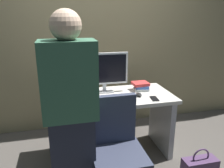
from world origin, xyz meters
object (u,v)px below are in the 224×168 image
object	(u,v)px
person_at_desk	(71,118)
cell_phone	(154,99)
monitor	(104,70)
mouse	(139,95)
keyboard	(110,98)
book_stack	(141,86)
office_chair	(117,156)
cup_by_monitor	(65,92)
cup_near_keyboard	(78,100)
desk	(111,115)

from	to	relation	value
person_at_desk	cell_phone	distance (m)	1.02
monitor	mouse	bearing A→B (deg)	-33.87
mouse	keyboard	bearing A→B (deg)	-179.18
book_stack	office_chair	bearing A→B (deg)	-122.71
office_chair	book_stack	xyz separation A→B (m)	(0.50, 0.77, 0.36)
office_chair	keyboard	distance (m)	0.66
keyboard	book_stack	world-z (taller)	book_stack
cup_by_monitor	keyboard	bearing A→B (deg)	-21.79
keyboard	cup_near_keyboard	world-z (taller)	cup_near_keyboard
monitor	keyboard	distance (m)	0.34
keyboard	cup_by_monitor	xyz separation A→B (m)	(-0.47, 0.19, 0.04)
desk	cell_phone	size ratio (longest dim) A/B	9.58
desk	cup_by_monitor	xyz separation A→B (m)	(-0.50, 0.10, 0.28)
desk	person_at_desk	world-z (taller)	person_at_desk
mouse	book_stack	world-z (taller)	book_stack
monitor	mouse	xyz separation A→B (m)	(0.34, -0.23, -0.24)
desk	person_at_desk	xyz separation A→B (m)	(-0.48, -0.69, 0.33)
monitor	cup_by_monitor	size ratio (longest dim) A/B	5.48
mouse	office_chair	bearing A→B (deg)	-124.55
monitor	book_stack	world-z (taller)	monitor
desk	person_at_desk	distance (m)	0.90
monitor	book_stack	xyz separation A→B (m)	(0.44, -0.04, -0.21)
office_chair	cup_by_monitor	bearing A→B (deg)	117.15
mouse	cell_phone	distance (m)	0.18
keyboard	cup_by_monitor	bearing A→B (deg)	155.95
mouse	book_stack	xyz separation A→B (m)	(0.10, 0.19, 0.03)
desk	monitor	xyz separation A→B (m)	(-0.04, 0.14, 0.49)
cup_near_keyboard	cell_phone	bearing A→B (deg)	-3.12
person_at_desk	book_stack	size ratio (longest dim) A/B	8.46
office_chair	cup_near_keyboard	xyz separation A→B (m)	(-0.27, 0.50, 0.35)
office_chair	cell_phone	size ratio (longest dim) A/B	6.53
keyboard	cell_phone	world-z (taller)	keyboard
desk	cup_near_keyboard	xyz separation A→B (m)	(-0.37, -0.16, 0.27)
mouse	monitor	bearing A→B (deg)	146.13
person_at_desk	cell_phone	world-z (taller)	person_at_desk
cell_phone	desk	bearing A→B (deg)	161.59
person_at_desk	mouse	bearing A→B (deg)	37.96
desk	mouse	distance (m)	0.39
monitor	cup_near_keyboard	bearing A→B (deg)	-137.06
cup_near_keyboard	book_stack	size ratio (longest dim) A/B	0.45
office_chair	cup_by_monitor	world-z (taller)	office_chair
cup_by_monitor	book_stack	world-z (taller)	cup_by_monitor
mouse	cup_by_monitor	xyz separation A→B (m)	(-0.79, 0.18, 0.03)
book_stack	cell_phone	world-z (taller)	book_stack
mouse	book_stack	bearing A→B (deg)	63.37
monitor	desk	bearing A→B (deg)	-72.73
office_chair	book_stack	size ratio (longest dim) A/B	4.85
monitor	book_stack	bearing A→B (deg)	-4.69
desk	office_chair	bearing A→B (deg)	-99.00
office_chair	cup_near_keyboard	bearing A→B (deg)	118.06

